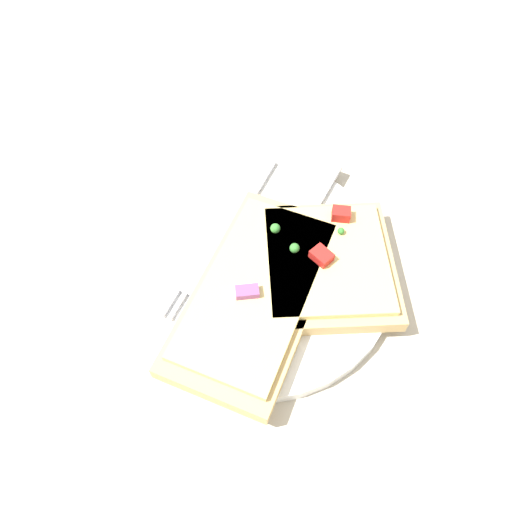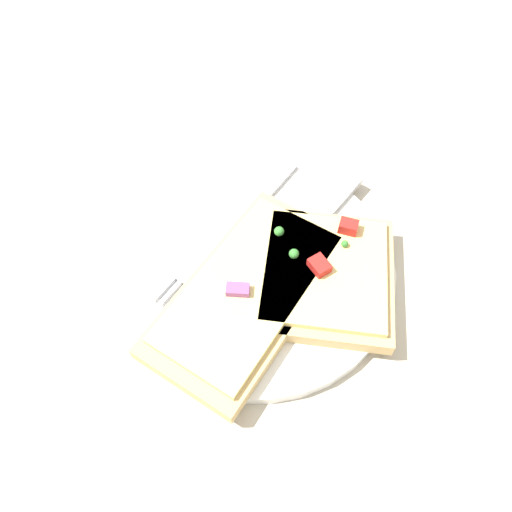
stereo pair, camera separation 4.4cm
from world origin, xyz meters
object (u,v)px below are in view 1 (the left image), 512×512
(fork, at_px, (222,242))
(pizza_slice_corner, at_px, (326,263))
(pizza_slice_main, at_px, (256,292))
(plate, at_px, (256,266))
(knife, at_px, (302,221))

(fork, relative_size, pizza_slice_corner, 1.15)
(fork, bearing_deg, pizza_slice_main, 53.79)
(plate, relative_size, fork, 1.26)
(fork, height_order, pizza_slice_corner, pizza_slice_corner)
(fork, height_order, pizza_slice_main, pizza_slice_main)
(plate, height_order, knife, knife)
(fork, relative_size, pizza_slice_main, 0.93)
(plate, relative_size, pizza_slice_main, 1.17)
(plate, relative_size, pizza_slice_corner, 1.45)
(plate, xyz_separation_m, fork, (0.00, -0.04, 0.01))
(fork, distance_m, knife, 0.08)
(pizza_slice_main, bearing_deg, pizza_slice_corner, 137.37)
(plate, xyz_separation_m, pizza_slice_main, (0.03, 0.02, 0.02))
(fork, relative_size, knife, 1.03)
(fork, height_order, knife, knife)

